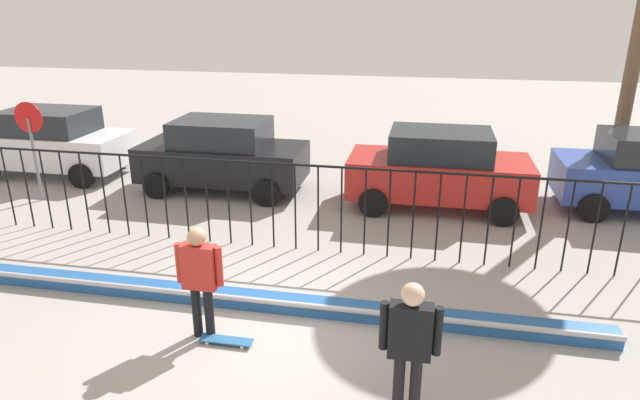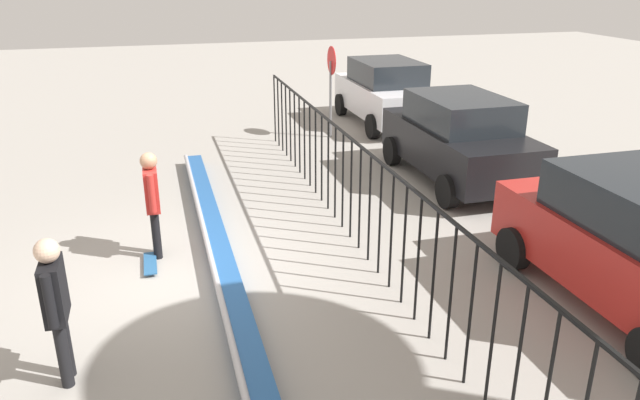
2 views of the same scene
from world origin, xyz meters
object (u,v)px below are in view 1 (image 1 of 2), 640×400
skateboard (226,340)px  camera_operator (410,338)px  skateboarder (200,273)px  parked_car_white (52,142)px  parked_car_red (439,169)px  stop_sign (32,138)px  parked_car_black (223,155)px

skateboard → camera_operator: bearing=-26.3°
camera_operator → skateboarder: bearing=1.0°
parked_car_white → parked_car_red: bearing=-3.9°
skateboarder → stop_sign: 8.06m
skateboard → stop_sign: size_ratio=0.32×
camera_operator → parked_car_red: 7.47m
skateboard → stop_sign: stop_sign is taller
parked_car_black → camera_operator: bearing=-59.8°
skateboarder → stop_sign: bearing=165.6°
parked_car_black → parked_car_red: bearing=-6.0°
skateboard → parked_car_black: parked_car_black is taller
skateboarder → skateboard: size_ratio=2.23×
parked_car_white → parked_car_black: (5.29, -0.37, 0.00)m
parked_car_black → parked_car_red: size_ratio=1.00×
camera_operator → stop_sign: 11.22m
parked_car_white → stop_sign: stop_sign is taller
parked_car_black → parked_car_white: bearing=172.0°
skateboarder → parked_car_black: (-2.12, 6.55, -0.10)m
skateboard → parked_car_red: (3.05, 6.50, 0.91)m
skateboard → parked_car_white: parked_car_white is taller
skateboard → parked_car_white: bearing=131.3°
parked_car_black → stop_sign: (-4.27, -1.66, 0.64)m
skateboard → parked_car_white: 10.56m
camera_operator → parked_car_black: (-5.21, 7.65, -0.11)m
parked_car_black → stop_sign: stop_sign is taller
parked_car_black → stop_sign: 4.62m
camera_operator → parked_car_white: bearing=-16.8°
camera_operator → stop_sign: (-9.47, 5.99, 0.53)m
camera_operator → parked_car_red: parked_car_red is taller
parked_car_black → skateboard: bearing=-73.4°
skateboard → camera_operator: size_ratio=0.44×
parked_car_red → skateboard: bearing=-114.2°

